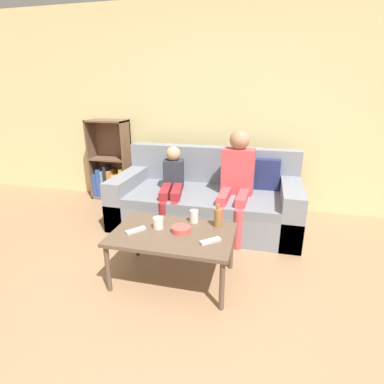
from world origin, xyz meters
TOP-DOWN VIEW (x-y plane):
  - ground_plane at (0.00, 0.00)m, footprint 22.00×22.00m
  - wall_back at (0.00, 2.69)m, footprint 12.00×0.06m
  - couch at (-0.10, 1.98)m, footprint 2.13×1.00m
  - bookshelf at (-1.65, 2.53)m, footprint 0.57×0.28m
  - coffee_table at (-0.15, 0.79)m, footprint 0.99×0.64m
  - person_adult at (0.25, 1.87)m, footprint 0.36×0.68m
  - person_child at (-0.48, 1.82)m, footprint 0.35×0.70m
  - cup_near at (-0.03, 1.03)m, footprint 0.08×0.08m
  - cup_far at (-0.29, 0.84)m, footprint 0.09×0.09m
  - tv_remote_0 at (0.18, 0.70)m, footprint 0.16×0.15m
  - tv_remote_1 at (-0.45, 0.73)m, footprint 0.14×0.16m
  - snack_bowl at (-0.09, 0.82)m, footprint 0.16×0.16m
  - bottle at (0.19, 0.99)m, footprint 0.06×0.06m

SIDE VIEW (x-z plane):
  - ground_plane at x=0.00m, z-range 0.00..0.00m
  - couch at x=-0.10m, z-range -0.15..0.71m
  - coffee_table at x=-0.15m, z-range 0.18..0.62m
  - bookshelf at x=-1.65m, z-range -0.15..0.99m
  - tv_remote_0 at x=0.18m, z-range 0.44..0.46m
  - tv_remote_1 at x=-0.45m, z-range 0.44..0.46m
  - snack_bowl at x=-0.09m, z-range 0.44..0.48m
  - cup_far at x=-0.29m, z-range 0.44..0.53m
  - cup_near at x=-0.03m, z-range 0.44..0.55m
  - person_child at x=-0.48m, z-range 0.06..0.98m
  - bottle at x=0.19m, z-range 0.42..0.62m
  - person_adult at x=0.25m, z-range 0.09..1.22m
  - wall_back at x=0.00m, z-range 0.00..2.60m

